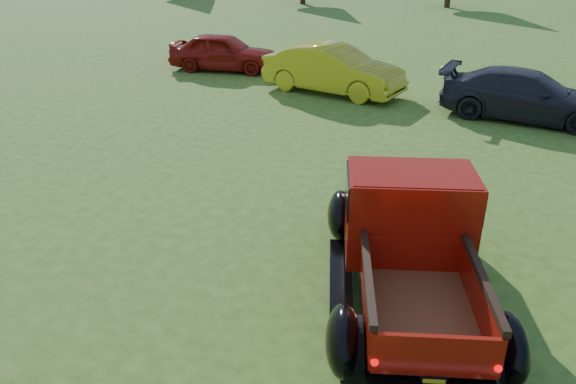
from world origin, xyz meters
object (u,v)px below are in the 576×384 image
at_px(pickup_truck, 407,233).
at_px(show_car_grey, 526,95).
at_px(show_car_yellow, 333,70).
at_px(show_car_red, 223,52).

distance_m(pickup_truck, show_car_grey, 8.90).
distance_m(pickup_truck, show_car_yellow, 10.21).
xyz_separation_m(pickup_truck, show_car_red, (-8.83, 10.57, -0.18)).
distance_m(show_car_yellow, show_car_grey, 5.51).
height_order(show_car_yellow, show_car_grey, show_car_yellow).
relative_size(show_car_red, show_car_yellow, 0.87).
bearing_deg(pickup_truck, show_car_red, 110.57).
bearing_deg(pickup_truck, show_car_grey, 62.98).
bearing_deg(show_car_yellow, pickup_truck, -145.61).
relative_size(pickup_truck, show_car_grey, 1.14).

